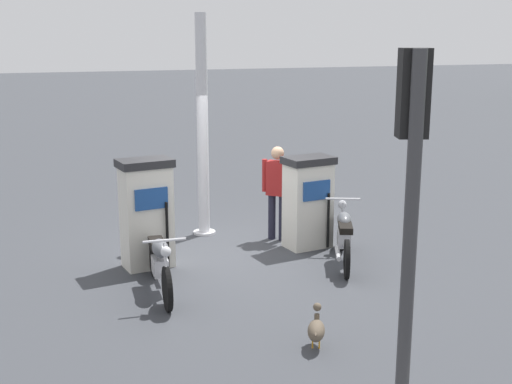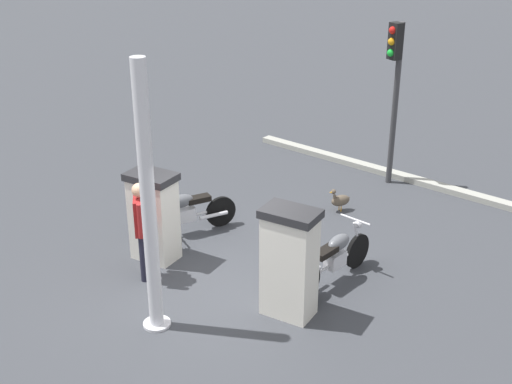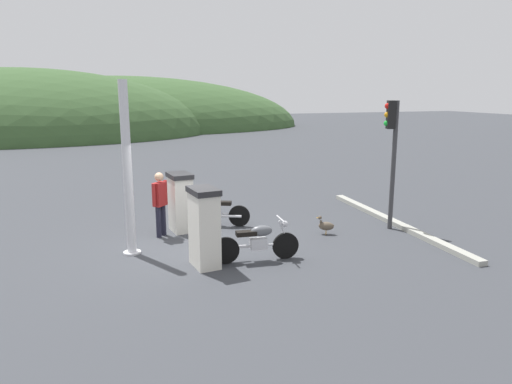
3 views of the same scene
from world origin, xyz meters
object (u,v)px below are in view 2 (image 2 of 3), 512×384
fuel_pump_far (154,216)px  motorcycle_near_pump (335,257)px  wandering_duck (340,200)px  canopy_support_pole (149,208)px  fuel_pump_near (290,262)px  roadside_traffic_light (395,76)px  motorcycle_far_pump (186,211)px  attendant_person (141,225)px

fuel_pump_far → motorcycle_near_pump: (1.15, -2.81, -0.34)m
wandering_duck → canopy_support_pole: size_ratio=0.13×
fuel_pump_near → roadside_traffic_light: 5.59m
fuel_pump_near → fuel_pump_far: (0.00, 2.73, -0.07)m
fuel_pump_far → canopy_support_pole: (-1.40, -1.40, 1.08)m
motorcycle_far_pump → canopy_support_pole: (-2.34, -1.57, 1.41)m
fuel_pump_far → motorcycle_far_pump: size_ratio=0.89×
motorcycle_far_pump → wandering_duck: motorcycle_far_pump is taller
motorcycle_near_pump → fuel_pump_far: bearing=112.2°
motorcycle_far_pump → wandering_duck: 3.07m
wandering_duck → fuel_pump_far: bearing=155.8°
fuel_pump_near → canopy_support_pole: canopy_support_pole is taller
fuel_pump_near → motorcycle_near_pump: 1.22m
attendant_person → roadside_traffic_light: 6.15m
fuel_pump_far → attendant_person: bearing=-151.1°
motorcycle_near_pump → roadside_traffic_light: (4.12, 1.18, 1.89)m
wandering_duck → roadside_traffic_light: roadside_traffic_light is taller
fuel_pump_near → motorcycle_far_pump: (0.95, 2.91, -0.41)m
fuel_pump_far → wandering_duck: 3.85m
motorcycle_far_pump → fuel_pump_near: bearing=-108.0°
motorcycle_far_pump → roadside_traffic_light: 5.06m
roadside_traffic_light → canopy_support_pole: bearing=178.0°
fuel_pump_far → motorcycle_near_pump: size_ratio=0.80×
motorcycle_near_pump → roadside_traffic_light: size_ratio=0.57×
roadside_traffic_light → fuel_pump_far: bearing=162.8°
fuel_pump_far → attendant_person: (-0.57, -0.32, 0.16)m
fuel_pump_near → motorcycle_far_pump: fuel_pump_near is taller
canopy_support_pole → motorcycle_near_pump: bearing=-29.1°
fuel_pump_far → roadside_traffic_light: size_ratio=0.46×
fuel_pump_near → roadside_traffic_light: bearing=11.8°
fuel_pump_far → attendant_person: attendant_person is taller
fuel_pump_far → wandering_duck: (3.47, -1.56, -0.56)m
attendant_person → canopy_support_pole: 1.64m
fuel_pump_near → fuel_pump_far: 2.74m
fuel_pump_near → roadside_traffic_light: (5.27, 1.10, 1.48)m
fuel_pump_near → roadside_traffic_light: size_ratio=0.50×
attendant_person → canopy_support_pole: (-0.82, -1.08, 0.92)m
attendant_person → roadside_traffic_light: size_ratio=0.49×
motorcycle_near_pump → attendant_person: size_ratio=1.17×
attendant_person → wandering_duck: (4.04, -1.24, -0.72)m
motorcycle_near_pump → canopy_support_pole: size_ratio=0.50×
fuel_pump_near → wandering_duck: size_ratio=3.47×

